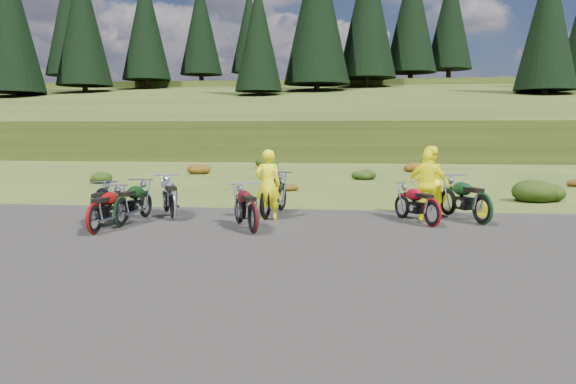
# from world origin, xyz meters

# --- Properties ---
(ground) EXTENTS (300.00, 300.00, 0.00)m
(ground) POSITION_xyz_m (0.00, 0.00, 0.00)
(ground) COLOR #364918
(ground) RESTS_ON ground
(gravel_pad) EXTENTS (20.00, 12.00, 0.04)m
(gravel_pad) POSITION_xyz_m (0.00, -2.00, 0.00)
(gravel_pad) COLOR black
(gravel_pad) RESTS_ON ground
(hill_slope) EXTENTS (300.00, 45.97, 9.37)m
(hill_slope) POSITION_xyz_m (0.00, 50.00, 0.00)
(hill_slope) COLOR #283712
(hill_slope) RESTS_ON ground
(hill_plateau) EXTENTS (300.00, 90.00, 9.17)m
(hill_plateau) POSITION_xyz_m (0.00, 110.00, 0.00)
(hill_plateau) COLOR #283712
(hill_plateau) RESTS_ON ground
(conifer_14) EXTENTS (5.28, 5.28, 14.00)m
(conifer_14) POSITION_xyz_m (-51.00, 70.00, 16.55)
(conifer_14) COLOR black
(conifer_14) RESTS_ON ground
(conifer_15) EXTENTS (7.92, 7.92, 20.00)m
(conifer_15) POSITION_xyz_m (-45.00, 76.00, 20.16)
(conifer_15) COLOR black
(conifer_15) RESTS_ON ground
(conifer_16) EXTENTS (7.48, 7.48, 19.00)m
(conifer_16) POSITION_xyz_m (-39.00, 51.00, 15.28)
(conifer_16) COLOR black
(conifer_16) RESTS_ON ground
(conifer_17) EXTENTS (7.04, 7.04, 18.00)m
(conifer_17) POSITION_xyz_m (-33.00, 57.00, 15.97)
(conifer_17) COLOR black
(conifer_17) RESTS_ON ground
(conifer_18) EXTENTS (6.60, 6.60, 17.00)m
(conifer_18) POSITION_xyz_m (-27.00, 63.00, 16.66)
(conifer_18) COLOR black
(conifer_18) RESTS_ON ground
(conifer_19) EXTENTS (6.16, 6.16, 16.00)m
(conifer_19) POSITION_xyz_m (-21.00, 69.00, 17.36)
(conifer_19) COLOR black
(conifer_19) RESTS_ON ground
(conifer_20) EXTENTS (5.72, 5.72, 15.00)m
(conifer_20) POSITION_xyz_m (-15.00, 75.00, 17.65)
(conifer_20) COLOR black
(conifer_20) RESTS_ON ground
(conifer_21) EXTENTS (5.28, 5.28, 14.00)m
(conifer_21) POSITION_xyz_m (-9.00, 50.00, 12.56)
(conifer_21) COLOR black
(conifer_21) RESTS_ON ground
(conifer_22) EXTENTS (7.92, 7.92, 20.00)m
(conifer_22) POSITION_xyz_m (-3.00, 56.00, 16.77)
(conifer_22) COLOR black
(conifer_22) RESTS_ON ground
(conifer_23) EXTENTS (7.48, 7.48, 19.00)m
(conifer_23) POSITION_xyz_m (3.00, 62.00, 17.47)
(conifer_23) COLOR black
(conifer_23) RESTS_ON ground
(conifer_24) EXTENTS (7.04, 7.04, 18.00)m
(conifer_24) POSITION_xyz_m (9.00, 68.00, 18.16)
(conifer_24) COLOR black
(conifer_24) RESTS_ON ground
(conifer_25) EXTENTS (6.60, 6.60, 17.00)m
(conifer_25) POSITION_xyz_m (15.00, 74.00, 18.66)
(conifer_25) COLOR black
(conifer_25) RESTS_ON ground
(conifer_26) EXTENTS (6.16, 6.16, 16.00)m
(conifer_26) POSITION_xyz_m (21.00, 49.00, 13.37)
(conifer_26) COLOR black
(conifer_26) RESTS_ON ground
(shrub_1) EXTENTS (1.03, 1.03, 0.61)m
(shrub_1) POSITION_xyz_m (-9.10, 11.30, 0.31)
(shrub_1) COLOR black
(shrub_1) RESTS_ON ground
(shrub_2) EXTENTS (1.30, 1.30, 0.77)m
(shrub_2) POSITION_xyz_m (-6.20, 16.60, 0.38)
(shrub_2) COLOR maroon
(shrub_2) RESTS_ON ground
(shrub_3) EXTENTS (1.56, 1.56, 0.92)m
(shrub_3) POSITION_xyz_m (-3.30, 21.90, 0.46)
(shrub_3) COLOR black
(shrub_3) RESTS_ON ground
(shrub_4) EXTENTS (0.77, 0.77, 0.45)m
(shrub_4) POSITION_xyz_m (-0.40, 9.20, 0.23)
(shrub_4) COLOR maroon
(shrub_4) RESTS_ON ground
(shrub_5) EXTENTS (1.03, 1.03, 0.61)m
(shrub_5) POSITION_xyz_m (2.50, 14.50, 0.31)
(shrub_5) COLOR black
(shrub_5) RESTS_ON ground
(shrub_6) EXTENTS (1.30, 1.30, 0.77)m
(shrub_6) POSITION_xyz_m (5.40, 19.80, 0.38)
(shrub_6) COLOR maroon
(shrub_6) RESTS_ON ground
(shrub_7) EXTENTS (1.56, 1.56, 0.92)m
(shrub_7) POSITION_xyz_m (8.30, 7.10, 0.46)
(shrub_7) COLOR black
(shrub_7) RESTS_ON ground
(shrub_8) EXTENTS (0.77, 0.77, 0.45)m
(shrub_8) POSITION_xyz_m (11.20, 12.40, 0.23)
(shrub_8) COLOR maroon
(shrub_8) RESTS_ON ground
(motorcycle_0) EXTENTS (1.05, 2.05, 1.03)m
(motorcycle_0) POSITION_xyz_m (-3.95, 0.44, 0.00)
(motorcycle_0) COLOR black
(motorcycle_0) RESTS_ON ground
(motorcycle_1) EXTENTS (0.68, 1.99, 1.04)m
(motorcycle_1) POSITION_xyz_m (-3.47, -0.56, 0.00)
(motorcycle_1) COLOR maroon
(motorcycle_1) RESTS_ON ground
(motorcycle_2) EXTENTS (0.80, 2.11, 1.09)m
(motorcycle_2) POSITION_xyz_m (-3.30, 0.46, 0.00)
(motorcycle_2) COLOR black
(motorcycle_2) RESTS_ON ground
(motorcycle_3) EXTENTS (1.62, 2.25, 1.13)m
(motorcycle_3) POSITION_xyz_m (-2.38, 1.59, 0.00)
(motorcycle_3) COLOR #B5B5BA
(motorcycle_3) RESTS_ON ground
(motorcycle_4) EXTENTS (1.51, 2.15, 1.08)m
(motorcycle_4) POSITION_xyz_m (0.03, -0.03, 0.00)
(motorcycle_4) COLOR #470B0F
(motorcycle_4) RESTS_ON ground
(motorcycle_5) EXTENTS (1.06, 2.36, 1.19)m
(motorcycle_5) POSITION_xyz_m (-0.05, 2.04, 0.00)
(motorcycle_5) COLOR black
(motorcycle_5) RESTS_ON ground
(motorcycle_6) EXTENTS (1.52, 2.02, 1.02)m
(motorcycle_6) POSITION_xyz_m (4.13, 1.42, 0.00)
(motorcycle_6) COLOR maroon
(motorcycle_6) RESTS_ON ground
(motorcycle_7) EXTENTS (1.62, 2.34, 1.17)m
(motorcycle_7) POSITION_xyz_m (5.39, 1.90, 0.00)
(motorcycle_7) COLOR #0E3418
(motorcycle_7) RESTS_ON ground
(person_middle) EXTENTS (0.75, 0.59, 1.83)m
(person_middle) POSITION_xyz_m (0.04, 1.94, 0.91)
(person_middle) COLOR yellow
(person_middle) RESTS_ON ground
(person_right_a) EXTENTS (1.16, 1.13, 1.89)m
(person_right_a) POSITION_xyz_m (4.27, 3.50, 0.95)
(person_right_a) COLOR yellow
(person_right_a) RESTS_ON ground
(person_right_b) EXTENTS (1.13, 0.63, 1.82)m
(person_right_b) POSITION_xyz_m (4.13, 2.48, 0.91)
(person_right_b) COLOR yellow
(person_right_b) RESTS_ON ground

